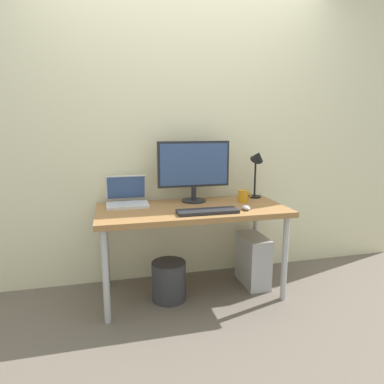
% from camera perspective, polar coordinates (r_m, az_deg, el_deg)
% --- Properties ---
extents(ground_plane, '(6.00, 6.00, 0.00)m').
position_cam_1_polar(ground_plane, '(2.82, 0.00, -16.64)').
color(ground_plane, '#665B51').
extents(back_wall, '(4.40, 0.04, 2.60)m').
position_cam_1_polar(back_wall, '(2.87, -1.88, 10.87)').
color(back_wall, beige).
rests_on(back_wall, ground_plane).
extents(desk, '(1.43, 0.66, 0.70)m').
position_cam_1_polar(desk, '(2.58, 0.00, -3.97)').
color(desk, olive).
rests_on(desk, ground_plane).
extents(monitor, '(0.59, 0.20, 0.49)m').
position_cam_1_polar(monitor, '(2.72, 0.31, 4.19)').
color(monitor, '#232328').
rests_on(monitor, desk).
extents(laptop, '(0.32, 0.28, 0.22)m').
position_cam_1_polar(laptop, '(2.70, -10.98, -0.92)').
color(laptop, silver).
rests_on(laptop, desk).
extents(desk_lamp, '(0.11, 0.16, 0.43)m').
position_cam_1_polar(desk_lamp, '(2.90, 10.99, 4.79)').
color(desk_lamp, black).
rests_on(desk_lamp, desk).
extents(keyboard, '(0.44, 0.14, 0.02)m').
position_cam_1_polar(keyboard, '(2.40, 2.66, -3.29)').
color(keyboard, '#232328').
rests_on(keyboard, desk).
extents(mouse, '(0.06, 0.09, 0.03)m').
position_cam_1_polar(mouse, '(2.52, 9.13, -2.65)').
color(mouse, '#B2B2B7').
rests_on(mouse, desk).
extents(coffee_mug, '(0.11, 0.08, 0.10)m').
position_cam_1_polar(coffee_mug, '(2.77, 8.69, -0.68)').
color(coffee_mug, orange).
rests_on(coffee_mug, desk).
extents(computer_tower, '(0.18, 0.36, 0.42)m').
position_cam_1_polar(computer_tower, '(2.92, 10.29, -11.25)').
color(computer_tower, '#B2B2B7').
rests_on(computer_tower, ground_plane).
extents(wastebasket, '(0.26, 0.26, 0.30)m').
position_cam_1_polar(wastebasket, '(2.66, -3.95, -14.78)').
color(wastebasket, '#333338').
rests_on(wastebasket, ground_plane).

